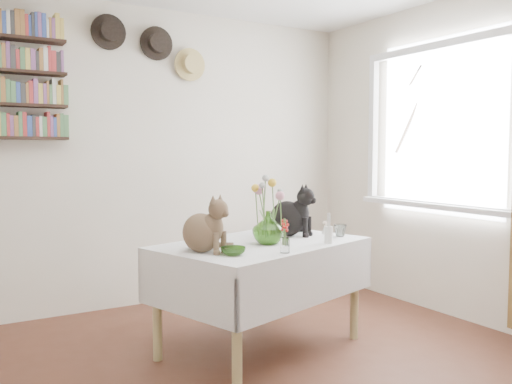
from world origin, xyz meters
TOP-DOWN VIEW (x-y plane):
  - room at (0.00, 0.00)m, footprint 4.08×4.58m
  - window at (1.97, 0.80)m, footprint 0.12×1.52m
  - dining_table at (0.33, 0.82)m, footprint 1.52×1.20m
  - tabby_cat at (-0.14, 0.73)m, footprint 0.34×0.37m
  - black_cat at (0.65, 0.99)m, footprint 0.38×0.40m
  - flower_vase at (0.34, 0.75)m, footprint 0.26×0.26m
  - green_bowl at (-0.03, 0.54)m, footprint 0.20×0.20m
  - drinking_glass at (0.93, 0.75)m, footprint 0.10×0.10m
  - candlestick at (0.68, 0.57)m, footprint 0.05×0.05m
  - berry_jar at (0.26, 0.44)m, footprint 0.06×0.06m
  - porcelain_figurine at (0.92, 0.90)m, footprint 0.05×0.05m
  - flower_bouquet at (0.34, 0.76)m, footprint 0.17×0.13m
  - wall_hats at (0.12, 2.19)m, footprint 0.98×0.09m

SIDE VIEW (x-z plane):
  - dining_table at x=0.33m, z-range 0.18..0.89m
  - green_bowl at x=-0.03m, z-range 0.71..0.76m
  - porcelain_figurine at x=0.92m, z-range 0.70..0.80m
  - drinking_glass at x=0.93m, z-range 0.71..0.79m
  - candlestick at x=0.68m, z-range 0.68..0.87m
  - berry_jar at x=0.26m, z-range 0.70..0.92m
  - flower_vase at x=0.34m, z-range 0.71..0.92m
  - tabby_cat at x=-0.14m, z-range 0.71..1.06m
  - black_cat at x=0.65m, z-range 0.71..1.08m
  - flower_bouquet at x=0.34m, z-range 0.85..1.25m
  - room at x=0.00m, z-range -0.04..2.54m
  - window at x=1.97m, z-range 0.74..2.06m
  - wall_hats at x=0.12m, z-range 1.93..2.41m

